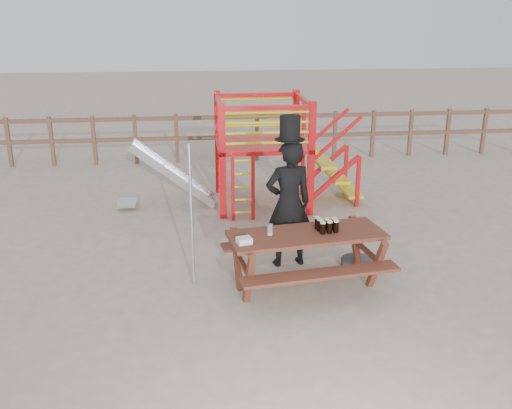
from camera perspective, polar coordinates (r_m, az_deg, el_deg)
name	(u,v)px	position (r m, az deg, el deg)	size (l,w,h in m)	color
ground	(279,286)	(7.94, 2.29, -8.11)	(60.00, 60.00, 0.00)	#B9A690
back_fence	(237,132)	(14.33, -1.91, 7.28)	(15.09, 0.09, 1.20)	brown
playground_fort	(258,150)	(10.94, 0.18, 5.48)	(4.71, 1.84, 2.10)	red
picnic_table	(306,254)	(7.70, 5.04, -4.91)	(2.24, 1.70, 0.80)	brown
man_with_hat	(289,200)	(8.23, 3.28, 0.40)	(0.75, 0.55, 2.23)	black
metal_pole	(191,217)	(7.63, -6.47, -1.24)	(0.04, 0.04, 1.98)	#B2B2B7
parasol_base	(358,263)	(8.61, 10.12, -5.75)	(0.49, 0.49, 0.21)	#3E3E43
paper_bag	(244,240)	(7.21, -1.19, -3.62)	(0.18, 0.14, 0.08)	white
stout_pints	(327,225)	(7.65, 7.07, -2.07)	(0.29, 0.27, 0.17)	black
empty_glasses	(270,230)	(7.48, 1.40, -2.56)	(0.07, 0.07, 0.15)	silver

